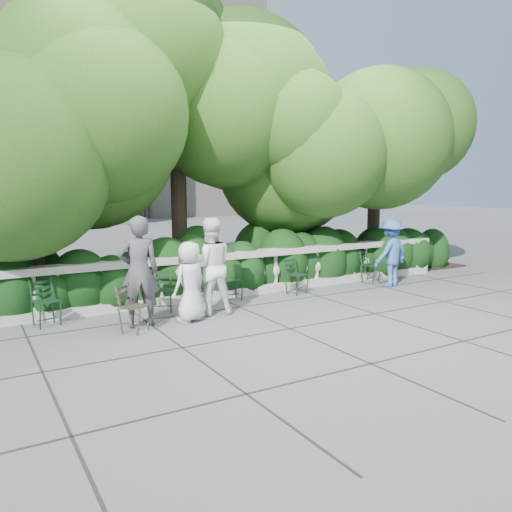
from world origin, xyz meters
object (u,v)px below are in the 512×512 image
chair_e (302,295)px  person_casual_man (210,266)px  chair_f (375,283)px  chair_c (162,314)px  person_older_blue (391,253)px  chair_weathered (143,333)px  chair_d (234,301)px  chair_b (51,327)px  person_businessman (190,282)px  person_woman_grey (139,271)px

chair_e → person_casual_man: person_casual_man is taller
person_casual_man → chair_f: bearing=-160.8°
chair_c → chair_e: 3.34m
chair_c → person_older_blue: bearing=16.7°
chair_weathered → chair_f: bearing=-32.8°
chair_d → person_older_blue: 4.19m
chair_d → chair_e: same height
chair_b → chair_weathered: 1.72m
chair_f → person_businessman: size_ratio=0.57×
chair_b → chair_e: 5.34m
chair_f → chair_c: bearing=156.3°
chair_b → person_casual_man: bearing=-25.1°
chair_b → chair_c: bearing=-16.2°
chair_d → chair_weathered: bearing=-148.5°
chair_e → person_casual_man: size_ratio=0.45×
chair_f → person_casual_man: person_casual_man is taller
chair_c → person_businessman: (0.28, -0.75, 0.74)m
chair_d → person_businessman: 1.87m
person_older_blue → chair_e: bearing=-15.5°
person_businessman → person_woman_grey: size_ratio=0.75×
chair_f → person_woman_grey: 6.52m
person_older_blue → person_woman_grey: bearing=-5.7°
chair_d → person_businessman: person_businessman is taller
person_businessman → person_woman_grey: bearing=-32.7°
chair_f → person_businessman: 5.64m
chair_b → person_casual_man: person_casual_man is taller
chair_f → chair_b: bearing=155.1°
person_casual_man → person_businessman: bearing=38.7°
chair_b → chair_c: same height
chair_d → person_older_blue: (4.07, -0.53, 0.84)m
person_businessman → person_older_blue: (5.49, 0.43, 0.10)m
chair_f → person_woman_grey: bearing=161.4°
chair_c → person_older_blue: size_ratio=0.50×
chair_f → person_woman_grey: size_ratio=0.43×
chair_f → person_older_blue: 0.98m
chair_f → person_casual_man: size_ratio=0.45×
chair_c → person_businessman: bearing=-49.6°
chair_e → chair_f: bearing=-11.2°
chair_weathered → person_casual_man: (1.53, 0.56, 0.93)m
chair_weathered → person_casual_man: size_ratio=0.45×
person_businessman → person_casual_man: person_casual_man is taller
person_woman_grey → person_casual_man: person_woman_grey is taller
chair_b → person_casual_man: size_ratio=0.45×
chair_b → chair_weathered: same height
chair_d → person_woman_grey: person_woman_grey is taller
person_businessman → person_woman_grey: person_woman_grey is taller
person_woman_grey → person_casual_man: size_ratio=1.05×
chair_b → chair_f: bearing=-12.9°
chair_f → person_older_blue: (-0.02, -0.50, 0.84)m
person_businessman → chair_c: bearing=-91.9°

